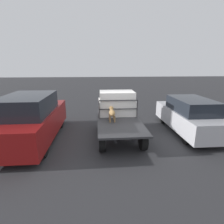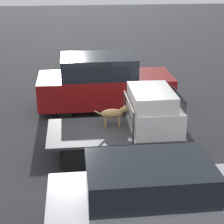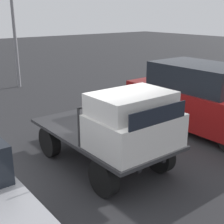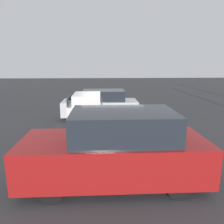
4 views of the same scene
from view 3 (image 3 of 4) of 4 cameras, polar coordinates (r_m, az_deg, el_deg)
ground_plane at (r=7.97m, az=-1.85°, el=-9.24°), size 80.00×80.00×0.00m
flatbed_truck at (r=7.71m, az=-1.90°, el=-5.18°), size 3.83×1.97×0.85m
truck_cab at (r=6.59m, az=3.95°, el=-1.82°), size 1.37×1.85×1.18m
truck_headboard at (r=7.11m, az=0.05°, el=-0.14°), size 0.04×1.85×0.87m
dog at (r=7.64m, az=0.31°, el=-0.42°), size 1.05×0.27×0.63m
parked_pickup_far at (r=10.20m, az=16.15°, el=2.32°), size 5.09×2.05×2.10m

